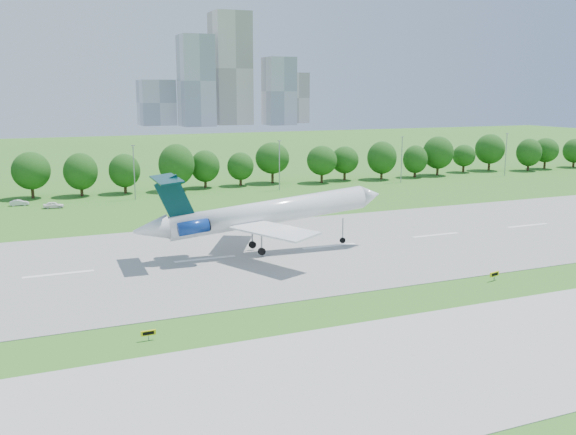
# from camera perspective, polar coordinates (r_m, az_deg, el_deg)

# --- Properties ---
(ground) EXTENTS (600.00, 600.00, 0.00)m
(ground) POSITION_cam_1_polar(r_m,az_deg,el_deg) (79.72, 11.83, -6.47)
(ground) COLOR #2E6A1B
(ground) RESTS_ON ground
(runway) EXTENTS (400.00, 45.00, 0.08)m
(runway) POSITION_cam_1_polar(r_m,az_deg,el_deg) (100.40, 3.68, -2.58)
(runway) COLOR gray
(runway) RESTS_ON ground
(taxiway) EXTENTS (400.00, 23.00, 0.08)m
(taxiway) POSITION_cam_1_polar(r_m,az_deg,el_deg) (66.67, 20.81, -10.50)
(taxiway) COLOR #ADADA8
(taxiway) RESTS_ON ground
(tree_line) EXTENTS (288.40, 8.40, 10.40)m
(tree_line) POSITION_cam_1_polar(r_m,az_deg,el_deg) (161.18, -7.09, 4.77)
(tree_line) COLOR #382314
(tree_line) RESTS_ON ground
(light_poles) EXTENTS (175.90, 0.25, 12.19)m
(light_poles) POSITION_cam_1_polar(r_m,az_deg,el_deg) (150.92, -6.95, 4.41)
(light_poles) COLOR gray
(light_poles) RESTS_ON ground
(skyline) EXTENTS (127.00, 52.00, 80.00)m
(skyline) POSITION_cam_1_polar(r_m,az_deg,el_deg) (475.11, -5.52, 11.88)
(skyline) COLOR #B2B2B7
(skyline) RESTS_ON ground
(airliner) EXTENTS (38.69, 28.07, 12.14)m
(airliner) POSITION_cam_1_polar(r_m,az_deg,el_deg) (94.52, -2.74, 0.37)
(airliner) COLOR white
(airliner) RESTS_ON ground
(taxi_sign_left) EXTENTS (1.47, 0.21, 1.03)m
(taxi_sign_left) POSITION_cam_1_polar(r_m,az_deg,el_deg) (64.63, -12.31, -10.01)
(taxi_sign_left) COLOR gray
(taxi_sign_left) RESTS_ON ground
(taxi_sign_centre) EXTENTS (1.67, 0.58, 1.18)m
(taxi_sign_centre) POSITION_cam_1_polar(r_m,az_deg,el_deg) (86.31, 17.88, -4.82)
(taxi_sign_centre) COLOR gray
(taxi_sign_centre) RESTS_ON ground
(service_vehicle_a) EXTENTS (3.86, 1.51, 1.25)m
(service_vehicle_a) POSITION_cam_1_polar(r_m,az_deg,el_deg) (147.44, -22.78, 1.22)
(service_vehicle_a) COLOR silver
(service_vehicle_a) RESTS_ON ground
(service_vehicle_b) EXTENTS (4.22, 2.18, 1.37)m
(service_vehicle_b) POSITION_cam_1_polar(r_m,az_deg,el_deg) (141.59, -20.12, 1.05)
(service_vehicle_b) COLOR white
(service_vehicle_b) RESTS_ON ground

